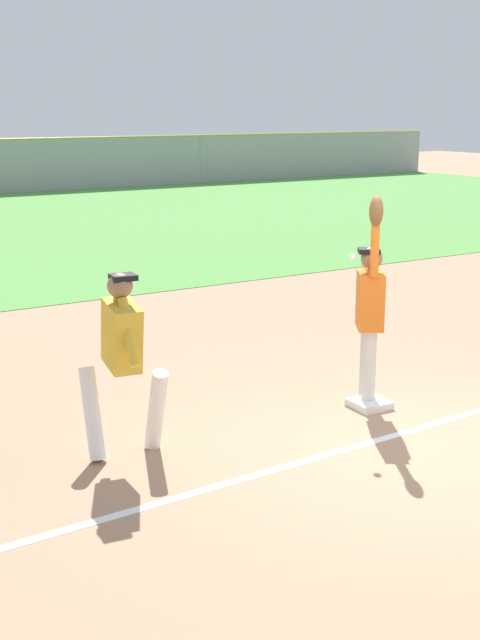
{
  "coord_description": "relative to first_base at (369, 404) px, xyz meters",
  "views": [
    {
      "loc": [
        -5.56,
        -5.62,
        3.14
      ],
      "look_at": [
        -1.12,
        1.48,
        1.05
      ],
      "focal_mm": 48.09,
      "sensor_mm": 36.0,
      "label": 1
    }
  ],
  "objects": [
    {
      "name": "parked_car_silver",
      "position": [
        8.28,
        29.69,
        0.63
      ],
      "size": [
        4.41,
        2.15,
        1.25
      ],
      "rotation": [
        0.0,
        0.0,
        0.01
      ],
      "color": "#B7B7BC",
      "rests_on": "ground_plane"
    },
    {
      "name": "first_base",
      "position": [
        0.0,
        0.0,
        0.0
      ],
      "size": [
        0.39,
        0.39,
        0.08
      ],
      "primitive_type": "cube",
      "rotation": [
        0.0,
        0.0,
        -0.04
      ],
      "color": "white",
      "rests_on": "ground_plane"
    },
    {
      "name": "chalk_foul_line",
      "position": [
        -4.0,
        -0.9,
        -0.04
      ],
      "size": [
        12.0,
        0.55,
        0.01
      ],
      "primitive_type": "cube",
      "rotation": [
        0.0,
        0.0,
        0.04
      ],
      "color": "white",
      "rests_on": "ground_plane"
    },
    {
      "name": "ground_plane",
      "position": [
        -0.23,
        -1.02,
        -0.04
      ],
      "size": [
        81.28,
        81.28,
        0.0
      ],
      "primitive_type": "plane",
      "color": "tan"
    },
    {
      "name": "runner",
      "position": [
        -2.76,
        0.2,
        0.96
      ],
      "size": [
        0.74,
        0.85,
        1.72
      ],
      "rotation": [
        0.0,
        0.0,
        -0.13
      ],
      "color": "white",
      "rests_on": "ground_plane"
    },
    {
      "name": "fielder",
      "position": [
        0.05,
        0.1,
        1.08
      ],
      "size": [
        0.59,
        0.8,
        2.28
      ],
      "rotation": [
        0.0,
        0.0,
        2.55
      ],
      "color": "silver",
      "rests_on": "ground_plane"
    },
    {
      "name": "baseball",
      "position": [
        -0.34,
        -0.05,
        1.64
      ],
      "size": [
        0.07,
        0.07,
        0.07
      ],
      "primitive_type": "sphere",
      "color": "white"
    }
  ]
}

